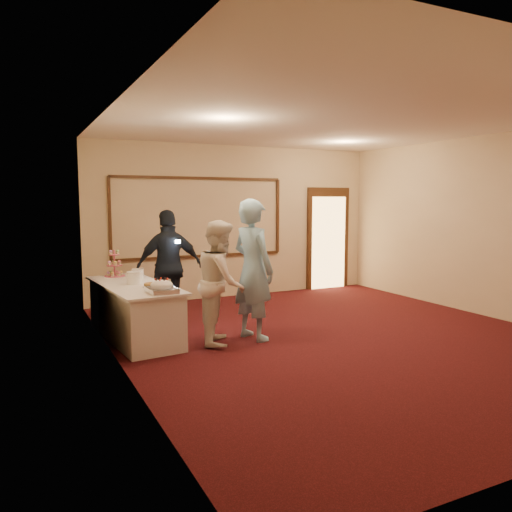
# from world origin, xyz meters

# --- Properties ---
(floor) EXTENTS (7.00, 7.00, 0.00)m
(floor) POSITION_xyz_m (0.00, 0.00, 0.00)
(floor) COLOR black
(floor) RESTS_ON ground
(room_walls) EXTENTS (6.04, 7.04, 3.02)m
(room_walls) POSITION_xyz_m (0.00, 0.00, 2.03)
(room_walls) COLOR beige
(room_walls) RESTS_ON floor
(wall_molding) EXTENTS (3.45, 0.04, 1.55)m
(wall_molding) POSITION_xyz_m (-0.80, 3.47, 1.60)
(wall_molding) COLOR #382310
(wall_molding) RESTS_ON room_walls
(doorway) EXTENTS (1.05, 0.07, 2.20)m
(doorway) POSITION_xyz_m (2.15, 3.45, 1.08)
(doorway) COLOR #382310
(doorway) RESTS_ON floor
(buffet_table) EXTENTS (1.02, 2.19, 0.77)m
(buffet_table) POSITION_xyz_m (-2.59, 1.23, 0.39)
(buffet_table) COLOR silver
(buffet_table) RESTS_ON floor
(pavlova_tray) EXTENTS (0.34, 0.49, 0.17)m
(pavlova_tray) POSITION_xyz_m (-2.41, 0.43, 0.84)
(pavlova_tray) COLOR silver
(pavlova_tray) RESTS_ON buffet_table
(cupcake_stand) EXTENTS (0.31, 0.31, 0.45)m
(cupcake_stand) POSITION_xyz_m (-2.69, 2.08, 0.93)
(cupcake_stand) COLOR #CB4C70
(cupcake_stand) RESTS_ON buffet_table
(plate_stack_a) EXTENTS (0.21, 0.21, 0.17)m
(plate_stack_a) POSITION_xyz_m (-2.58, 1.25, 0.86)
(plate_stack_a) COLOR white
(plate_stack_a) RESTS_ON buffet_table
(plate_stack_b) EXTENTS (0.18, 0.18, 0.15)m
(plate_stack_b) POSITION_xyz_m (-2.43, 1.66, 0.85)
(plate_stack_b) COLOR white
(plate_stack_b) RESTS_ON buffet_table
(tart) EXTENTS (0.25, 0.25, 0.05)m
(tart) POSITION_xyz_m (-2.42, 0.89, 0.79)
(tart) COLOR white
(tart) RESTS_ON buffet_table
(man) EXTENTS (0.65, 0.81, 1.95)m
(man) POSITION_xyz_m (-1.10, 0.49, 0.98)
(man) COLOR #97D2F6
(man) RESTS_ON floor
(woman) EXTENTS (0.91, 1.00, 1.67)m
(woman) POSITION_xyz_m (-1.57, 0.52, 0.83)
(woman) COLOR white
(woman) RESTS_ON floor
(guest) EXTENTS (1.05, 0.44, 1.78)m
(guest) POSITION_xyz_m (-1.88, 1.91, 0.89)
(guest) COLOR black
(guest) RESTS_ON floor
(camera_flash) EXTENTS (0.07, 0.05, 0.05)m
(camera_flash) POSITION_xyz_m (-1.82, 1.65, 1.30)
(camera_flash) COLOR white
(camera_flash) RESTS_ON guest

